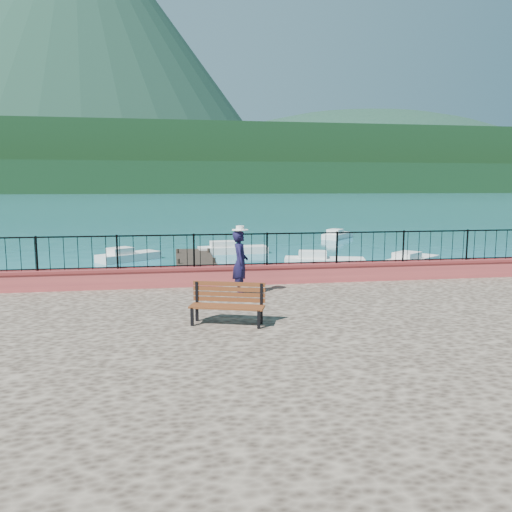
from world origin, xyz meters
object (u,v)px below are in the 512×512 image
object	(u,v)px
person	(240,263)
boat_4	(233,247)
boat_1	(324,258)
boat_5	(338,233)
park_bench	(227,312)
boat_2	(412,258)
boat_0	(106,284)
boat_3	(129,253)

from	to	relation	value
person	boat_4	distance (m)	17.64
boat_1	boat_4	xyz separation A→B (m)	(-4.17, 5.71, 0.00)
boat_1	boat_5	bearing A→B (deg)	84.22
park_bench	boat_5	bearing A→B (deg)	85.03
boat_2	boat_5	bearing A→B (deg)	49.81
boat_2	boat_4	distance (m)	10.84
park_bench	boat_5	size ratio (longest dim) A/B	0.49
park_bench	boat_0	bearing A→B (deg)	129.98
person	boat_3	size ratio (longest dim) A/B	0.50
boat_5	boat_0	bearing A→B (deg)	-178.65
boat_1	boat_4	bearing A→B (deg)	141.68
boat_0	boat_5	size ratio (longest dim) A/B	1.19
boat_4	boat_5	size ratio (longest dim) A/B	1.26
park_bench	person	bearing A→B (deg)	95.03
boat_1	boat_2	world-z (taller)	same
boat_1	boat_3	distance (m)	10.94
park_bench	boat_5	distance (m)	30.32
boat_3	boat_4	size ratio (longest dim) A/B	0.82
boat_1	boat_3	bearing A→B (deg)	176.18
park_bench	boat_1	world-z (taller)	park_bench
boat_3	boat_4	world-z (taller)	same
boat_5	boat_1	bearing A→B (deg)	-159.91
boat_2	boat_4	size ratio (longest dim) A/B	0.94
person	boat_1	size ratio (longest dim) A/B	0.43
park_bench	boat_2	xyz separation A→B (m)	(11.25, 13.91, -1.07)
boat_0	boat_2	size ratio (longest dim) A/B	1.01
boat_4	person	bearing A→B (deg)	-99.45
person	boat_2	xyz separation A→B (m)	(10.60, 11.08, -1.69)
boat_1	boat_2	distance (m)	4.64
boat_0	boat_3	size ratio (longest dim) A/B	1.15
boat_3	boat_4	bearing A→B (deg)	-18.21
boat_4	boat_5	distance (m)	12.05
park_bench	boat_4	xyz separation A→B (m)	(2.50, 20.30, -1.07)
park_bench	boat_2	distance (m)	17.93
person	boat_4	xyz separation A→B (m)	(1.84, 17.47, -1.69)
boat_0	boat_3	xyz separation A→B (m)	(0.10, 8.90, 0.00)
person	boat_0	xyz separation A→B (m)	(-4.41, 6.49, -1.69)
boat_1	boat_2	bearing A→B (deg)	7.10
boat_4	boat_0	bearing A→B (deg)	-123.08
park_bench	boat_4	world-z (taller)	park_bench
person	boat_4	bearing A→B (deg)	0.92
boat_2	boat_5	distance (m)	13.99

